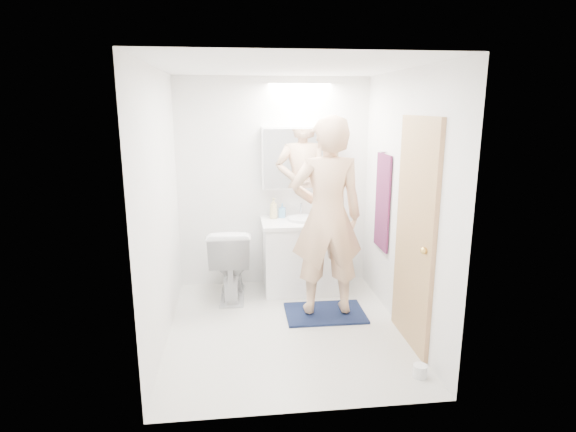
{
  "coord_description": "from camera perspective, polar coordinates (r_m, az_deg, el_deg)",
  "views": [
    {
      "loc": [
        -0.45,
        -4.05,
        2.08
      ],
      "look_at": [
        0.05,
        0.25,
        1.05
      ],
      "focal_mm": 29.02,
      "sensor_mm": 36.0,
      "label": 1
    }
  ],
  "objects": [
    {
      "name": "wall_right",
      "position": [
        4.43,
        14.02,
        1.51
      ],
      "size": [
        0.0,
        2.5,
        2.5
      ],
      "primitive_type": "plane",
      "rotation": [
        1.57,
        0.0,
        -1.57
      ],
      "color": "white",
      "rests_on": "floor"
    },
    {
      "name": "towel",
      "position": [
        4.95,
        11.5,
        1.68
      ],
      "size": [
        0.02,
        0.42,
        1.0
      ],
      "primitive_type": "cube",
      "color": "#101E32",
      "rests_on": "wall_right"
    },
    {
      "name": "wall_front",
      "position": [
        2.97,
        2.41,
        -3.88
      ],
      "size": [
        2.5,
        0.0,
        2.5
      ],
      "primitive_type": "plane",
      "rotation": [
        -1.57,
        0.0,
        0.0
      ],
      "color": "white",
      "rests_on": "floor"
    },
    {
      "name": "ceiling",
      "position": [
        4.09,
        -0.3,
        17.86
      ],
      "size": [
        2.5,
        2.5,
        0.0
      ],
      "primitive_type": "plane",
      "rotation": [
        3.14,
        0.0,
        0.0
      ],
      "color": "white",
      "rests_on": "floor"
    },
    {
      "name": "door",
      "position": [
        4.15,
        15.28,
        -2.2
      ],
      "size": [
        0.04,
        0.8,
        2.0
      ],
      "primitive_type": "cube",
      "color": "tan",
      "rests_on": "wall_right"
    },
    {
      "name": "wall_back",
      "position": [
        5.39,
        -1.77,
        3.99
      ],
      "size": [
        2.5,
        0.0,
        2.5
      ],
      "primitive_type": "plane",
      "rotation": [
        1.57,
        0.0,
        0.0
      ],
      "color": "white",
      "rests_on": "floor"
    },
    {
      "name": "mirror_panel",
      "position": [
        5.24,
        1.65,
        7.02
      ],
      "size": [
        0.84,
        0.01,
        0.66
      ],
      "primitive_type": "cube",
      "color": "silver",
      "rests_on": "medicine_cabinet"
    },
    {
      "name": "soap_bottle_b",
      "position": [
        5.36,
        -0.72,
        0.68
      ],
      "size": [
        0.09,
        0.09,
        0.16
      ],
      "primitive_type": "imported",
      "rotation": [
        0.0,
        0.0,
        -0.23
      ],
      "color": "#5F9DCC",
      "rests_on": "countertop"
    },
    {
      "name": "toothbrush_cup",
      "position": [
        5.42,
        4.6,
        0.35
      ],
      "size": [
        0.09,
        0.09,
        0.08
      ],
      "primitive_type": "imported",
      "rotation": [
        0.0,
        0.0,
        -0.02
      ],
      "color": "#3853AA",
      "rests_on": "countertop"
    },
    {
      "name": "faucet",
      "position": [
        5.42,
        1.61,
        0.81
      ],
      "size": [
        0.02,
        0.02,
        0.16
      ],
      "primitive_type": "cylinder",
      "color": "#BABABE",
      "rests_on": "countertop"
    },
    {
      "name": "countertop",
      "position": [
        5.23,
        1.95,
        -0.78
      ],
      "size": [
        0.95,
        0.58,
        0.04
      ],
      "primitive_type": "cube",
      "color": "white",
      "rests_on": "vanity_cabinet"
    },
    {
      "name": "vanity_cabinet",
      "position": [
        5.35,
        1.92,
        -5.04
      ],
      "size": [
        0.9,
        0.55,
        0.78
      ],
      "primitive_type": "cube",
      "color": "white",
      "rests_on": "floor"
    },
    {
      "name": "medicine_cabinet",
      "position": [
        5.31,
        1.53,
        7.11
      ],
      "size": [
        0.88,
        0.14,
        0.7
      ],
      "primitive_type": "cube",
      "color": "white",
      "rests_on": "wall_back"
    },
    {
      "name": "toilet_paper_roll",
      "position": [
        3.99,
        15.87,
        -17.8
      ],
      "size": [
        0.11,
        0.11,
        0.1
      ],
      "primitive_type": "cylinder",
      "color": "white",
      "rests_on": "floor"
    },
    {
      "name": "towel_hook",
      "position": [
        4.87,
        11.64,
        7.69
      ],
      "size": [
        0.07,
        0.02,
        0.02
      ],
      "primitive_type": "cylinder",
      "rotation": [
        0.0,
        1.57,
        0.0
      ],
      "color": "silver",
      "rests_on": "wall_right"
    },
    {
      "name": "bath_rug",
      "position": [
        4.88,
        4.55,
        -11.76
      ],
      "size": [
        0.81,
        0.56,
        0.02
      ],
      "primitive_type": "cube",
      "rotation": [
        0.0,
        0.0,
        -0.01
      ],
      "color": "#121F39",
      "rests_on": "floor"
    },
    {
      "name": "wall_left",
      "position": [
        4.2,
        -15.38,
        0.78
      ],
      "size": [
        0.0,
        2.5,
        2.5
      ],
      "primitive_type": "plane",
      "rotation": [
        1.57,
        0.0,
        1.57
      ],
      "color": "white",
      "rests_on": "floor"
    },
    {
      "name": "soap_bottle_a",
      "position": [
        5.31,
        -1.78,
        0.96
      ],
      "size": [
        0.13,
        0.13,
        0.24
      ],
      "primitive_type": "imported",
      "rotation": [
        0.0,
        0.0,
        0.59
      ],
      "color": "beige",
      "rests_on": "countertop"
    },
    {
      "name": "person",
      "position": [
        4.54,
        4.78,
        -0.12
      ],
      "size": [
        0.72,
        0.48,
        1.95
      ],
      "primitive_type": "imported",
      "rotation": [
        0.0,
        0.0,
        3.13
      ],
      "color": "#E0AF86",
      "rests_on": "bath_rug"
    },
    {
      "name": "sink_basin",
      "position": [
        5.25,
        1.91,
        -0.33
      ],
      "size": [
        0.36,
        0.36,
        0.03
      ],
      "primitive_type": "cylinder",
      "color": "white",
      "rests_on": "countertop"
    },
    {
      "name": "floor",
      "position": [
        4.58,
        -0.27,
        -13.65
      ],
      "size": [
        2.5,
        2.5,
        0.0
      ],
      "primitive_type": "plane",
      "color": "silver",
      "rests_on": "ground"
    },
    {
      "name": "toilet",
      "position": [
        5.18,
        -7.04,
        -5.59
      ],
      "size": [
        0.48,
        0.81,
        0.81
      ],
      "primitive_type": "imported",
      "rotation": [
        0.0,
        0.0,
        3.11
      ],
      "color": "white",
      "rests_on": "floor"
    },
    {
      "name": "door_knob",
      "position": [
        3.88,
        16.31,
        -4.1
      ],
      "size": [
        0.06,
        0.06,
        0.06
      ],
      "primitive_type": "sphere",
      "color": "gold",
      "rests_on": "door"
    }
  ]
}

